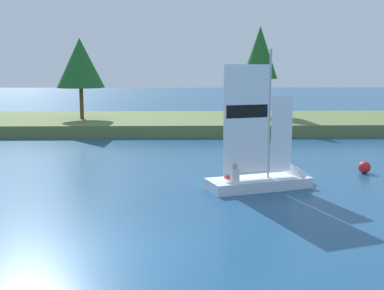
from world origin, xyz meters
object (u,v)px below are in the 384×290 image
(sailboat, at_px, (275,176))
(channel_buoy, at_px, (364,167))
(shoreline_tree_midright, at_px, (260,53))
(shoreline_tree_centre, at_px, (80,63))

(sailboat, relative_size, channel_buoy, 10.78)
(shoreline_tree_midright, height_order, channel_buoy, shoreline_tree_midright)
(shoreline_tree_centre, relative_size, sailboat, 1.04)
(shoreline_tree_midright, xyz_separation_m, channel_buoy, (1.57, -17.81, -5.31))
(shoreline_tree_midright, distance_m, sailboat, 20.88)
(shoreline_tree_midright, height_order, sailboat, shoreline_tree_midright)
(shoreline_tree_centre, xyz_separation_m, channel_buoy, (14.90, -15.29, -4.51))
(shoreline_tree_centre, height_order, shoreline_tree_midright, shoreline_tree_midright)
(shoreline_tree_centre, distance_m, shoreline_tree_midright, 13.59)
(shoreline_tree_midright, relative_size, sailboat, 1.24)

